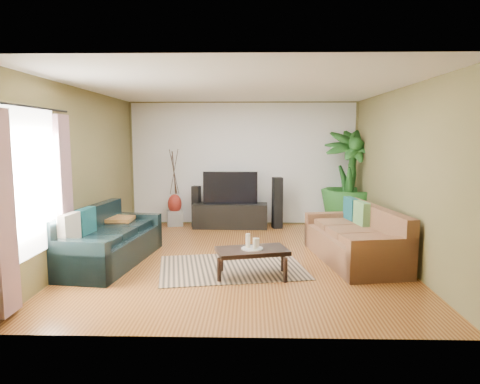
{
  "coord_description": "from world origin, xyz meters",
  "views": [
    {
      "loc": [
        0.18,
        -6.71,
        1.96
      ],
      "look_at": [
        0.0,
        0.2,
        1.05
      ],
      "focal_mm": 32.0,
      "sensor_mm": 36.0,
      "label": 1
    }
  ],
  "objects_px": {
    "sofa_right": "(353,234)",
    "speaker_left": "(196,206)",
    "side_table": "(118,233)",
    "pedestal": "(175,218)",
    "vase": "(175,204)",
    "television": "(230,188)",
    "potted_plant": "(350,180)",
    "speaker_right": "(277,203)",
    "coffee_table": "(252,263)",
    "tv_stand": "(230,216)",
    "sofa_left": "(109,236)"
  },
  "relations": [
    {
      "from": "television",
      "to": "side_table",
      "type": "height_order",
      "value": "television"
    },
    {
      "from": "sofa_right",
      "to": "television",
      "type": "relative_size",
      "value": 1.83
    },
    {
      "from": "television",
      "to": "speaker_right",
      "type": "bearing_deg",
      "value": -0.47
    },
    {
      "from": "television",
      "to": "speaker_right",
      "type": "height_order",
      "value": "television"
    },
    {
      "from": "coffee_table",
      "to": "vase",
      "type": "distance_m",
      "value": 3.82
    },
    {
      "from": "television",
      "to": "speaker_left",
      "type": "height_order",
      "value": "television"
    },
    {
      "from": "television",
      "to": "sofa_right",
      "type": "bearing_deg",
      "value": -49.73
    },
    {
      "from": "coffee_table",
      "to": "potted_plant",
      "type": "relative_size",
      "value": 0.47
    },
    {
      "from": "tv_stand",
      "to": "speaker_left",
      "type": "xyz_separation_m",
      "value": [
        -0.75,
        0.14,
        0.18
      ]
    },
    {
      "from": "pedestal",
      "to": "side_table",
      "type": "height_order",
      "value": "side_table"
    },
    {
      "from": "television",
      "to": "vase",
      "type": "xyz_separation_m",
      "value": [
        -1.23,
        0.19,
        -0.38
      ]
    },
    {
      "from": "sofa_right",
      "to": "television",
      "type": "distance_m",
      "value": 3.2
    },
    {
      "from": "side_table",
      "to": "speaker_left",
      "type": "bearing_deg",
      "value": 61.28
    },
    {
      "from": "pedestal",
      "to": "vase",
      "type": "height_order",
      "value": "vase"
    },
    {
      "from": "pedestal",
      "to": "tv_stand",
      "type": "bearing_deg",
      "value": -9.78
    },
    {
      "from": "sofa_right",
      "to": "side_table",
      "type": "distance_m",
      "value": 3.93
    },
    {
      "from": "sofa_left",
      "to": "television",
      "type": "height_order",
      "value": "television"
    },
    {
      "from": "coffee_table",
      "to": "speaker_left",
      "type": "distance_m",
      "value": 3.56
    },
    {
      "from": "sofa_right",
      "to": "television",
      "type": "height_order",
      "value": "television"
    },
    {
      "from": "speaker_right",
      "to": "side_table",
      "type": "relative_size",
      "value": 1.85
    },
    {
      "from": "television",
      "to": "potted_plant",
      "type": "distance_m",
      "value": 2.52
    },
    {
      "from": "coffee_table",
      "to": "side_table",
      "type": "bearing_deg",
      "value": 135.42
    },
    {
      "from": "coffee_table",
      "to": "potted_plant",
      "type": "height_order",
      "value": "potted_plant"
    },
    {
      "from": "television",
      "to": "potted_plant",
      "type": "relative_size",
      "value": 0.55
    },
    {
      "from": "television",
      "to": "vase",
      "type": "relative_size",
      "value": 2.73
    },
    {
      "from": "vase",
      "to": "pedestal",
      "type": "bearing_deg",
      "value": 0.0
    },
    {
      "from": "sofa_left",
      "to": "speaker_left",
      "type": "distance_m",
      "value": 2.91
    },
    {
      "from": "coffee_table",
      "to": "tv_stand",
      "type": "relative_size",
      "value": 0.62
    },
    {
      "from": "tv_stand",
      "to": "television",
      "type": "height_order",
      "value": "television"
    },
    {
      "from": "sofa_left",
      "to": "tv_stand",
      "type": "bearing_deg",
      "value": -26.33
    },
    {
      "from": "tv_stand",
      "to": "coffee_table",
      "type": "bearing_deg",
      "value": -80.62
    },
    {
      "from": "sofa_right",
      "to": "vase",
      "type": "xyz_separation_m",
      "value": [
        -3.28,
        2.61,
        0.06
      ]
    },
    {
      "from": "coffee_table",
      "to": "television",
      "type": "relative_size",
      "value": 0.84
    },
    {
      "from": "speaker_right",
      "to": "speaker_left",
      "type": "bearing_deg",
      "value": 165.44
    },
    {
      "from": "sofa_left",
      "to": "vase",
      "type": "bearing_deg",
      "value": -2.81
    },
    {
      "from": "sofa_left",
      "to": "potted_plant",
      "type": "height_order",
      "value": "potted_plant"
    },
    {
      "from": "sofa_right",
      "to": "speaker_left",
      "type": "distance_m",
      "value": 3.77
    },
    {
      "from": "sofa_left",
      "to": "television",
      "type": "xyz_separation_m",
      "value": [
        1.75,
        2.62,
        0.44
      ]
    },
    {
      "from": "sofa_right",
      "to": "potted_plant",
      "type": "bearing_deg",
      "value": 159.76
    },
    {
      "from": "sofa_left",
      "to": "sofa_right",
      "type": "distance_m",
      "value": 3.8
    },
    {
      "from": "potted_plant",
      "to": "coffee_table",
      "type": "bearing_deg",
      "value": -122.79
    },
    {
      "from": "sofa_right",
      "to": "side_table",
      "type": "bearing_deg",
      "value": -106.98
    },
    {
      "from": "speaker_right",
      "to": "pedestal",
      "type": "distance_m",
      "value": 2.27
    },
    {
      "from": "side_table",
      "to": "sofa_right",
      "type": "bearing_deg",
      "value": -7.72
    },
    {
      "from": "vase",
      "to": "speaker_left",
      "type": "bearing_deg",
      "value": -8.67
    },
    {
      "from": "tv_stand",
      "to": "speaker_left",
      "type": "distance_m",
      "value": 0.78
    },
    {
      "from": "vase",
      "to": "sofa_right",
      "type": "bearing_deg",
      "value": -38.52
    },
    {
      "from": "tv_stand",
      "to": "speaker_right",
      "type": "relative_size",
      "value": 1.45
    },
    {
      "from": "sofa_right",
      "to": "coffee_table",
      "type": "height_order",
      "value": "sofa_right"
    },
    {
      "from": "sofa_left",
      "to": "vase",
      "type": "distance_m",
      "value": 2.86
    }
  ]
}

